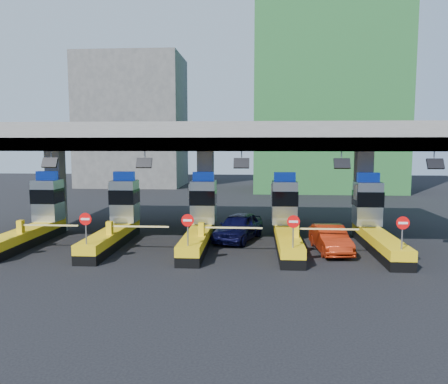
{
  "coord_description": "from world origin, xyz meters",
  "views": [
    {
      "loc": [
        3.18,
        -24.95,
        5.85
      ],
      "look_at": [
        1.41,
        0.0,
        3.11
      ],
      "focal_mm": 35.0,
      "sensor_mm": 36.0,
      "label": 1
    }
  ],
  "objects": [
    {
      "name": "toll_lane_far_left",
      "position": [
        -10.0,
        0.28,
        1.4
      ],
      "size": [
        4.43,
        8.0,
        4.16
      ],
      "color": "black",
      "rests_on": "ground"
    },
    {
      "name": "ground",
      "position": [
        0.0,
        0.0,
        0.0
      ],
      "size": [
        120.0,
        120.0,
        0.0
      ],
      "primitive_type": "plane",
      "color": "black",
      "rests_on": "ground"
    },
    {
      "name": "bg_building_concrete",
      "position": [
        -14.0,
        36.0,
        9.0
      ],
      "size": [
        14.0,
        10.0,
        18.0
      ],
      "primitive_type": "cube",
      "color": "#4C4C49",
      "rests_on": "ground"
    },
    {
      "name": "toll_lane_left",
      "position": [
        -5.0,
        0.28,
        1.4
      ],
      "size": [
        4.43,
        8.0,
        4.16
      ],
      "color": "black",
      "rests_on": "ground"
    },
    {
      "name": "red_car",
      "position": [
        7.31,
        -1.24,
        0.72
      ],
      "size": [
        1.88,
        4.46,
        1.43
      ],
      "primitive_type": "imported",
      "rotation": [
        0.0,
        0.0,
        0.08
      ],
      "color": "#98220B",
      "rests_on": "ground"
    },
    {
      "name": "van",
      "position": [
        2.21,
        1.34,
        0.83
      ],
      "size": [
        3.37,
        5.24,
        1.66
      ],
      "primitive_type": "imported",
      "rotation": [
        0.0,
        0.0,
        -0.31
      ],
      "color": "black",
      "rests_on": "ground"
    },
    {
      "name": "toll_lane_center",
      "position": [
        0.0,
        0.28,
        1.4
      ],
      "size": [
        4.43,
        8.0,
        4.16
      ],
      "color": "black",
      "rests_on": "ground"
    },
    {
      "name": "toll_lane_right",
      "position": [
        5.0,
        0.28,
        1.4
      ],
      "size": [
        4.43,
        8.0,
        4.16
      ],
      "color": "black",
      "rests_on": "ground"
    },
    {
      "name": "bg_building_scaffold",
      "position": [
        12.0,
        32.0,
        14.0
      ],
      "size": [
        18.0,
        12.0,
        28.0
      ],
      "primitive_type": "cube",
      "color": "#1E5926",
      "rests_on": "ground"
    },
    {
      "name": "toll_lane_far_right",
      "position": [
        10.0,
        0.28,
        1.4
      ],
      "size": [
        4.43,
        8.0,
        4.16
      ],
      "color": "black",
      "rests_on": "ground"
    },
    {
      "name": "toll_canopy",
      "position": [
        0.0,
        2.87,
        6.13
      ],
      "size": [
        28.0,
        12.09,
        7.0
      ],
      "color": "slate",
      "rests_on": "ground"
    }
  ]
}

